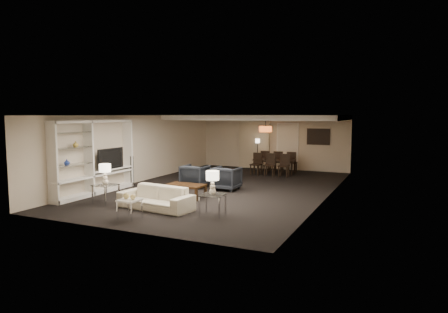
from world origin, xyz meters
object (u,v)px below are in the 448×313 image
Objects in this scene: side_table_left at (106,194)px; chair_nr at (284,166)px; sofa at (156,198)px; table_lamp_right at (213,183)px; armchair_left at (195,176)px; chair_nl at (256,164)px; pendant_light at (266,129)px; dining_table at (274,167)px; chair_fm at (279,161)px; vase_amber at (76,144)px; side_table_right at (213,205)px; table_lamp_left at (105,174)px; chair_nm at (270,165)px; marble_table at (130,209)px; vase_blue at (67,162)px; coffee_table at (186,191)px; chair_fr at (292,162)px; floor_speaker at (131,171)px; television at (108,158)px; floor_lamp at (257,154)px; chair_fl at (266,161)px; armchair_right at (227,178)px.

chair_nr reaches higher than side_table_left.
table_lamp_right is at bearing 6.75° from sofa.
armchair_left is 3.68m from chair_nl.
pendant_light is 0.88× the size of table_lamp_right.
chair_fm reaches higher than dining_table.
vase_amber is at bearing 173.92° from side_table_left.
pendant_light is 1.51m from chair_nl.
sofa is 3.64× the size of side_table_right.
table_lamp_left is 7.36m from chair_nm.
chair_fm is at bearing 84.07° from marble_table.
armchair_left is at bearing 124.88° from side_table_right.
chair_nr is 1.00× the size of chair_fm.
vase_blue is (-3.61, -7.24, -0.77)m from pendant_light.
coffee_table is 2.42m from table_lamp_right.
chair_nl is at bearing 65.34° from vase_blue.
chair_fr reaches higher than dining_table.
television is at bearing -77.18° from floor_speaker.
chair_nl is at bearing 177.91° from chair_nr.
television reaches higher than chair_fr.
side_table_left is at bearing -100.39° from floor_lamp.
chair_fl is 0.64m from floor_lamp.
table_lamp_right is 0.65× the size of chair_nr.
armchair_left is 1.49× the size of side_table_left.
coffee_table is 2.40× the size of marble_table.
armchair_right is 4.85× the size of vase_blue.
chair_nm is 1.00× the size of chair_fl.
armchair_left is 3.51m from table_lamp_left.
chair_fm and chair_fr have the same top height.
table_lamp_left is 1.00× the size of table_lamp_right.
sofa is 1.60m from coffee_table.
vase_amber is at bearing 53.41° from armchair_left.
armchair_right is 0.93× the size of chair_nr.
sofa is at bearing -104.68° from dining_table.
chair_fr is at bearing 60.34° from chair_nm.
pendant_light reaches higher than side_table_left.
side_table_left is 7.96m from dining_table.
chair_fr is (0.60, 1.30, 0.00)m from chair_nm.
chair_nr is at bearing 73.46° from coffee_table.
vase_amber is (-3.61, -6.88, -0.27)m from pendant_light.
vase_amber is 0.19× the size of chair_nm.
pendant_light is at bearing -59.20° from floor_lamp.
side_table_left is 7.35m from chair_nm.
marble_table is at bearing -131.97° from television.
armchair_right is 0.93× the size of chair_nl.
floor_lamp reaches higher than chair_nl.
armchair_left is 1.00× the size of armchair_right.
pendant_light is at bearing 100.52° from chair_fl.
television is 7.18m from dining_table.
side_table_left is at bearing -102.28° from chair_nl.
vase_blue is at bearing -110.21° from chair_nl.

